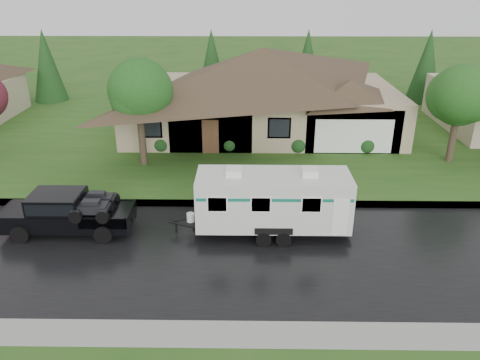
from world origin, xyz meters
name	(u,v)px	position (x,y,z in m)	size (l,w,h in m)	color
ground	(225,228)	(0.00, 0.00, 0.00)	(140.00, 140.00, 0.00)	#255019
road	(222,253)	(0.00, -2.00, 0.01)	(140.00, 8.00, 0.01)	black
curb	(227,203)	(0.00, 2.25, 0.07)	(140.00, 0.50, 0.15)	gray
lawn	(234,125)	(0.00, 15.00, 0.07)	(140.00, 26.00, 0.15)	#255019
house_main	(267,81)	(2.29, 13.84, 3.59)	(19.44, 10.80, 6.90)	gray
tree_left_green	(138,94)	(-4.97, 7.17, 4.20)	(3.53, 3.53, 5.85)	#382B1E
tree_right_green	(461,95)	(12.82, 7.89, 4.04)	(3.39, 3.39, 5.61)	#382B1E
shrub_row	(264,144)	(2.00, 9.30, 0.65)	(13.60, 1.00, 1.00)	#143814
pickup_truck	(65,211)	(-6.74, -0.39, 0.97)	(5.42, 2.06, 1.81)	black
travel_trailer	(273,200)	(2.06, -0.39, 1.59)	(6.68, 2.35, 3.00)	silver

